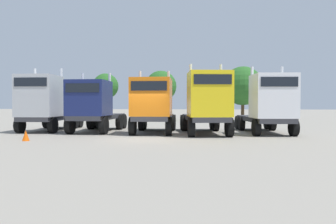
{
  "coord_description": "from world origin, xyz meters",
  "views": [
    {
      "loc": [
        3.53,
        -16.84,
        1.89
      ],
      "look_at": [
        0.92,
        4.39,
        1.36
      ],
      "focal_mm": 33.78,
      "sensor_mm": 36.0,
      "label": 1
    }
  ],
  "objects_px": {
    "semi_truck_white": "(269,104)",
    "semi_truck_silver": "(44,103)",
    "semi_truck_orange": "(153,105)",
    "semi_truck_yellow": "(207,103)",
    "traffic_cone_near": "(26,135)",
    "semi_truck_navy": "(93,106)"
  },
  "relations": [
    {
      "from": "semi_truck_orange",
      "to": "semi_truck_white",
      "type": "relative_size",
      "value": 0.9
    },
    {
      "from": "semi_truck_silver",
      "to": "semi_truck_navy",
      "type": "height_order",
      "value": "semi_truck_silver"
    },
    {
      "from": "semi_truck_silver",
      "to": "traffic_cone_near",
      "type": "relative_size",
      "value": 11.69
    },
    {
      "from": "traffic_cone_near",
      "to": "semi_truck_silver",
      "type": "bearing_deg",
      "value": 109.39
    },
    {
      "from": "semi_truck_orange",
      "to": "semi_truck_yellow",
      "type": "xyz_separation_m",
      "value": [
        3.43,
        -0.48,
        0.09
      ]
    },
    {
      "from": "semi_truck_yellow",
      "to": "semi_truck_orange",
      "type": "bearing_deg",
      "value": -107.6
    },
    {
      "from": "semi_truck_white",
      "to": "semi_truck_silver",
      "type": "bearing_deg",
      "value": -96.66
    },
    {
      "from": "semi_truck_orange",
      "to": "semi_truck_silver",
      "type": "bearing_deg",
      "value": -97.08
    },
    {
      "from": "semi_truck_navy",
      "to": "traffic_cone_near",
      "type": "distance_m",
      "value": 5.52
    },
    {
      "from": "semi_truck_orange",
      "to": "traffic_cone_near",
      "type": "bearing_deg",
      "value": -54.01
    },
    {
      "from": "semi_truck_orange",
      "to": "semi_truck_navy",
      "type": "bearing_deg",
      "value": -97.48
    },
    {
      "from": "semi_truck_yellow",
      "to": "semi_truck_navy",
      "type": "bearing_deg",
      "value": -105.79
    },
    {
      "from": "semi_truck_navy",
      "to": "traffic_cone_near",
      "type": "height_order",
      "value": "semi_truck_navy"
    },
    {
      "from": "semi_truck_white",
      "to": "traffic_cone_near",
      "type": "xyz_separation_m",
      "value": [
        -13.11,
        -5.17,
        -1.6
      ]
    },
    {
      "from": "semi_truck_navy",
      "to": "semi_truck_yellow",
      "type": "bearing_deg",
      "value": 82.73
    },
    {
      "from": "semi_truck_white",
      "to": "semi_truck_orange",
      "type": "bearing_deg",
      "value": -92.51
    },
    {
      "from": "semi_truck_silver",
      "to": "semi_truck_white",
      "type": "height_order",
      "value": "semi_truck_silver"
    },
    {
      "from": "semi_truck_silver",
      "to": "semi_truck_yellow",
      "type": "relative_size",
      "value": 0.97
    },
    {
      "from": "semi_truck_silver",
      "to": "semi_truck_yellow",
      "type": "xyz_separation_m",
      "value": [
        11.1,
        -1.05,
        -0.02
      ]
    },
    {
      "from": "semi_truck_yellow",
      "to": "semi_truck_white",
      "type": "height_order",
      "value": "semi_truck_yellow"
    },
    {
      "from": "semi_truck_silver",
      "to": "semi_truck_white",
      "type": "relative_size",
      "value": 0.99
    },
    {
      "from": "semi_truck_silver",
      "to": "traffic_cone_near",
      "type": "xyz_separation_m",
      "value": [
        1.85,
        -5.25,
        -1.69
      ]
    }
  ]
}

